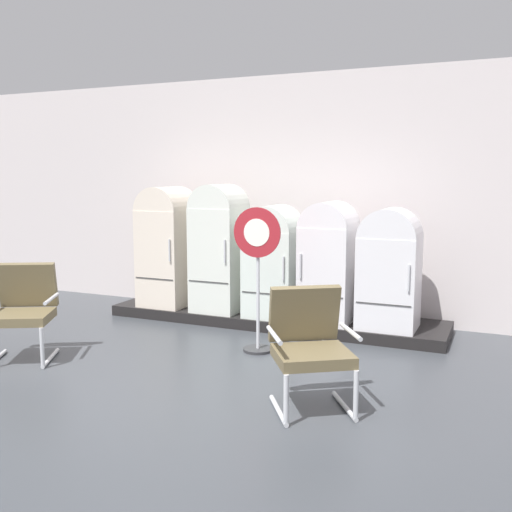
% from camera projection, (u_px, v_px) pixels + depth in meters
% --- Properties ---
extents(ground, '(12.00, 10.00, 0.05)m').
position_uv_depth(ground, '(132.00, 414.00, 4.61)').
color(ground, '#393D42').
extents(back_wall, '(11.76, 0.12, 3.16)m').
position_uv_depth(back_wall, '(291.00, 196.00, 7.72)').
color(back_wall, silver).
rests_on(back_wall, ground).
extents(display_plinth, '(4.28, 0.95, 0.13)m').
position_uv_depth(display_plinth, '(273.00, 318.00, 7.35)').
color(display_plinth, black).
rests_on(display_plinth, ground).
extents(refrigerator_0, '(0.61, 0.71, 1.58)m').
position_uv_depth(refrigerator_0, '(168.00, 242.00, 7.73)').
color(refrigerator_0, beige).
rests_on(refrigerator_0, display_plinth).
extents(refrigerator_1, '(0.59, 0.64, 1.62)m').
position_uv_depth(refrigerator_1, '(219.00, 244.00, 7.38)').
color(refrigerator_1, silver).
rests_on(refrigerator_1, display_plinth).
extents(refrigerator_2, '(0.62, 0.62, 1.37)m').
position_uv_depth(refrigerator_2, '(273.00, 258.00, 7.09)').
color(refrigerator_2, silver).
rests_on(refrigerator_2, display_plinth).
extents(refrigerator_3, '(0.59, 0.68, 1.42)m').
position_uv_depth(refrigerator_3, '(329.00, 258.00, 6.85)').
color(refrigerator_3, white).
rests_on(refrigerator_3, display_plinth).
extents(refrigerator_4, '(0.65, 0.61, 1.37)m').
position_uv_depth(refrigerator_4, '(389.00, 266.00, 6.53)').
color(refrigerator_4, white).
rests_on(refrigerator_4, display_plinth).
extents(armchair_left, '(0.82, 0.83, 0.97)m').
position_uv_depth(armchair_left, '(23.00, 306.00, 5.89)').
color(armchair_left, silver).
rests_on(armchair_left, ground).
extents(armchair_right, '(0.84, 0.85, 0.97)m').
position_uv_depth(armchair_right, '(309.00, 342.00, 4.64)').
color(armchair_right, silver).
rests_on(armchair_right, ground).
extents(sign_stand, '(0.52, 0.32, 1.54)m').
position_uv_depth(sign_stand, '(257.00, 276.00, 6.07)').
color(sign_stand, '#2D2D30').
rests_on(sign_stand, ground).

